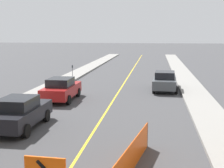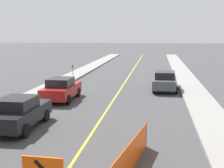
{
  "view_description": "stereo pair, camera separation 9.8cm",
  "coord_description": "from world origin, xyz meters",
  "px_view_note": "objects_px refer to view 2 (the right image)",
  "views": [
    {
      "loc": [
        2.85,
        5.8,
        4.67
      ],
      "look_at": [
        -0.22,
        27.91,
        1.0
      ],
      "focal_mm": 50.0,
      "sensor_mm": 36.0,
      "label": 1
    },
    {
      "loc": [
        2.95,
        5.82,
        4.67
      ],
      "look_at": [
        -0.22,
        27.91,
        1.0
      ],
      "focal_mm": 50.0,
      "sensor_mm": 36.0,
      "label": 2
    }
  ],
  "objects_px": {
    "parked_car_curb_far": "(165,81)",
    "parking_meter_far_curb": "(73,69)",
    "parked_car_curb_near": "(19,113)",
    "parked_car_curb_mid": "(61,89)"
  },
  "relations": [
    {
      "from": "parked_car_curb_near",
      "to": "parking_meter_far_curb",
      "type": "bearing_deg",
      "value": 96.28
    },
    {
      "from": "parked_car_curb_mid",
      "to": "parked_car_curb_far",
      "type": "distance_m",
      "value": 8.67
    },
    {
      "from": "parked_car_curb_far",
      "to": "parking_meter_far_curb",
      "type": "distance_m",
      "value": 9.9
    },
    {
      "from": "parked_car_curb_near",
      "to": "parked_car_curb_far",
      "type": "xyz_separation_m",
      "value": [
        7.34,
        11.35,
        0.0
      ]
    },
    {
      "from": "parking_meter_far_curb",
      "to": "parked_car_curb_near",
      "type": "bearing_deg",
      "value": -84.35
    },
    {
      "from": "parked_car_curb_mid",
      "to": "parked_car_curb_far",
      "type": "height_order",
      "value": "same"
    },
    {
      "from": "parked_car_curb_near",
      "to": "parked_car_curb_mid",
      "type": "bearing_deg",
      "value": 89.86
    },
    {
      "from": "parked_car_curb_mid",
      "to": "parking_meter_far_curb",
      "type": "relative_size",
      "value": 3.14
    },
    {
      "from": "parked_car_curb_near",
      "to": "parking_meter_far_curb",
      "type": "height_order",
      "value": "parked_car_curb_near"
    },
    {
      "from": "parked_car_curb_mid",
      "to": "parked_car_curb_far",
      "type": "xyz_separation_m",
      "value": [
        7.25,
        4.74,
        0.0
      ]
    }
  ]
}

